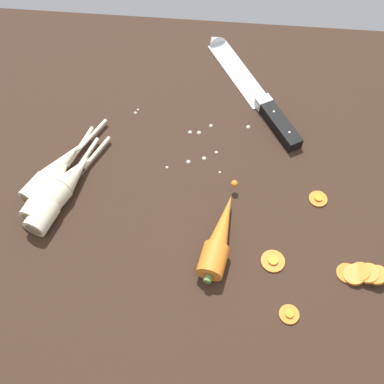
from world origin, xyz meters
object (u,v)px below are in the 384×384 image
Objects in this scene: carrot_slice_stack at (361,274)px; carrot_slice_stray_far at (273,261)px; chefs_knife at (249,85)px; parsnip_mid_left at (55,171)px; parsnip_front at (52,186)px; parsnip_back at (56,197)px; parsnip_mid_right at (69,181)px; carrot_slice_stray_mid at (289,314)px; whole_carrot at (220,237)px; carrot_slice_stray_near at (318,198)px.

carrot_slice_stray_far is at bearing 175.28° from carrot_slice_stack.
parsnip_mid_left reaches higher than chefs_knife.
parsnip_back is at bearing -59.02° from parsnip_front.
parsnip_back is (1.45, -5.06, 0.00)cm from parsnip_mid_left.
parsnip_mid_right is 42.41cm from carrot_slice_stray_mid.
carrot_slice_stray_far is at bearing 106.15° from carrot_slice_stray_mid.
parsnip_mid_left is (-29.45, 10.12, -0.12)cm from whole_carrot.
parsnip_back is 5.43× the size of carrot_slice_stray_far.
parsnip_back is 42.35cm from carrot_slice_stray_mid.
carrot_slice_stack is (51.76, -13.75, -1.15)cm from parsnip_mid_left.
parsnip_front is (-29.26, 7.17, -0.12)cm from whole_carrot.
chefs_knife reaches higher than carrot_slice_stray_near.
whole_carrot is 4.81× the size of carrot_slice_stray_far.
carrot_slice_stray_near is at bearing 113.26° from carrot_slice_stack.
parsnip_front is 1.03× the size of parsnip_back.
whole_carrot is 15.74cm from carrot_slice_stray_mid.
chefs_knife is at bearing 43.80° from parsnip_back.
parsnip_back is at bearing -173.81° from carrot_slice_stray_near.
parsnip_mid_right is (2.89, -1.77, 0.00)cm from parsnip_mid_left.
carrot_slice_stray_far is at bearing -16.00° from whole_carrot.
carrot_slice_stray_near is (12.72, -25.63, -0.29)cm from chefs_knife.
parsnip_back is at bearing -113.63° from parsnip_mid_right.
carrot_slice_stray_near and carrot_slice_stray_far have the same top height.
parsnip_mid_right and parsnip_back have the same top height.
whole_carrot reaches higher than parsnip_front.
parsnip_front is at bearing 155.90° from carrot_slice_stray_mid.
carrot_slice_stray_near is (16.50, 9.88, -1.74)cm from whole_carrot.
chefs_knife is 1.87× the size of parsnip_mid_right.
chefs_knife is 4.19× the size of carrot_slice_stack.
carrot_slice_stray_mid is (-5.31, -20.82, 0.00)cm from carrot_slice_stray_near.
parsnip_front is at bearing 165.72° from carrot_slice_stray_far.
carrot_slice_stray_near is (45.95, -0.23, -1.62)cm from parsnip_mid_left.
carrot_slice_stray_near is 14.62cm from carrot_slice_stray_far.
whole_carrot is 1.09× the size of parsnip_mid_right.
parsnip_mid_left is at bearing -142.60° from chefs_knife.
chefs_knife is 43.31cm from carrot_slice_stack.
parsnip_front and parsnip_back have the same top height.
carrot_slice_stray_far is (8.75, -2.51, -1.74)cm from whole_carrot.
chefs_knife is at bearing 99.07° from carrot_slice_stray_mid.
parsnip_front and parsnip_mid_right have the same top height.
parsnip_back is 44.79cm from carrot_slice_stray_near.
chefs_knife is 44.04cm from parsnip_back.
whole_carrot reaches higher than carrot_slice_stray_mid.
parsnip_mid_left is at bearing 161.71° from carrot_slice_stray_far.
carrot_slice_stray_near is at bearing 75.68° from carrot_slice_stray_mid.
carrot_slice_stack is at bearing -13.77° from parsnip_mid_right.
carrot_slice_stray_near and carrot_slice_stray_mid have the same top height.
parsnip_mid_left is 6.44× the size of carrot_slice_stray_near.
carrot_slice_stray_near is 0.83× the size of carrot_slice_stray_far.
parsnip_mid_left reaches higher than carrot_slice_stray_mid.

